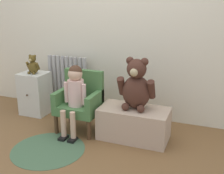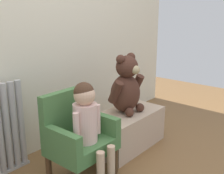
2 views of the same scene
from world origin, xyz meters
TOP-DOWN VIEW (x-y plane):
  - back_wall at (0.00, 1.11)m, footprint 3.80×0.05m
  - child_armchair at (-0.14, 0.53)m, footprint 0.45×0.37m
  - child_figure at (-0.14, 0.42)m, footprint 0.25×0.35m
  - low_bench at (0.48, 0.53)m, footprint 0.71×0.37m
  - large_teddy_bear at (0.49, 0.55)m, footprint 0.38×0.27m

SIDE VIEW (x-z plane):
  - low_bench at x=0.48m, z-range 0.00..0.33m
  - child_armchair at x=-0.14m, z-range 0.01..0.66m
  - child_figure at x=-0.14m, z-range 0.12..0.86m
  - large_teddy_bear at x=0.49m, z-range 0.30..0.82m
  - back_wall at x=0.00m, z-range 0.00..2.40m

